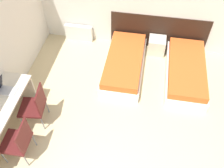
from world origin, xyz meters
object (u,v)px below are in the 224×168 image
(bed_near_door, at_px, (186,71))
(chair_near_notebook, at_px, (19,141))
(chair_near_laptop, at_px, (35,105))
(laptop, at_px, (5,89))
(nightstand, at_px, (157,46))
(bed_near_window, at_px, (124,64))

(bed_near_door, relative_size, chair_near_notebook, 2.04)
(bed_near_door, bearing_deg, chair_near_laptop, -149.16)
(chair_near_laptop, relative_size, laptop, 2.78)
(laptop, bearing_deg, chair_near_notebook, -55.08)
(nightstand, height_order, laptop, laptop)
(nightstand, xyz_separation_m, laptop, (-2.77, -2.48, 0.62))
(nightstand, bearing_deg, chair_near_notebook, -123.89)
(chair_near_notebook, bearing_deg, bed_near_door, 38.73)
(chair_near_laptop, distance_m, laptop, 0.63)
(bed_near_window, height_order, laptop, laptop)
(bed_near_door, relative_size, chair_near_laptop, 2.04)
(nightstand, distance_m, laptop, 3.77)
(chair_near_laptop, height_order, chair_near_notebook, same)
(chair_near_notebook, bearing_deg, bed_near_window, 57.57)
(bed_near_window, bearing_deg, nightstand, 47.02)
(bed_near_door, height_order, chair_near_notebook, chair_near_notebook)
(bed_near_door, distance_m, laptop, 3.94)
(bed_near_window, distance_m, nightstand, 1.07)
(nightstand, distance_m, chair_near_notebook, 3.99)
(bed_near_window, xyz_separation_m, bed_near_door, (1.46, 0.00, 0.00))
(bed_near_door, relative_size, nightstand, 4.48)
(bed_near_door, height_order, nightstand, nightstand)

